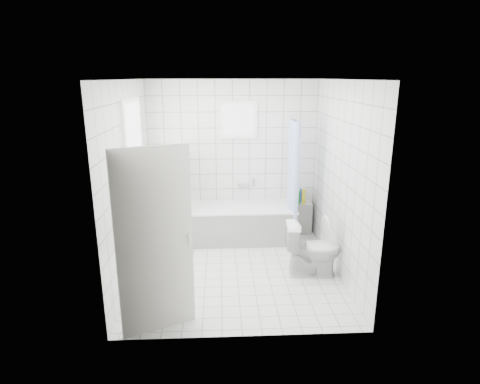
{
  "coord_description": "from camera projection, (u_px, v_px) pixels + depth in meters",
  "views": [
    {
      "loc": [
        -0.21,
        -5.13,
        2.63
      ],
      "look_at": [
        0.07,
        0.35,
        1.05
      ],
      "focal_mm": 30.0,
      "sensor_mm": 36.0,
      "label": 1
    }
  ],
  "objects": [
    {
      "name": "tub_faucet",
      "position": [
        243.0,
        185.0,
        6.83
      ],
      "size": [
        0.18,
        0.06,
        0.06
      ],
      "primitive_type": "cube",
      "color": "silver",
      "rests_on": "wall_back"
    },
    {
      "name": "wall_back",
      "position": [
        233.0,
        159.0,
        6.74
      ],
      "size": [
        2.8,
        0.02,
        2.6
      ],
      "primitive_type": "cube",
      "color": "white",
      "rests_on": "ground"
    },
    {
      "name": "curtain_rod",
      "position": [
        294.0,
        119.0,
        6.21
      ],
      "size": [
        0.02,
        0.8,
        0.02
      ],
      "primitive_type": "cylinder",
      "rotation": [
        1.57,
        0.0,
        0.0
      ],
      "color": "silver",
      "rests_on": "wall_back"
    },
    {
      "name": "ceiling",
      "position": [
        236.0,
        79.0,
        4.94
      ],
      "size": [
        3.0,
        3.0,
        0.0
      ],
      "primitive_type": "plane",
      "rotation": [
        3.14,
        0.0,
        0.0
      ],
      "color": "white",
      "rests_on": "ground"
    },
    {
      "name": "sill_bottles",
      "position": [
        144.0,
        195.0,
        5.66
      ],
      "size": [
        0.18,
        0.64,
        0.32
      ],
      "color": "white",
      "rests_on": "window_sill"
    },
    {
      "name": "window_sill",
      "position": [
        143.0,
        207.0,
        5.65
      ],
      "size": [
        0.18,
        1.02,
        0.08
      ],
      "primitive_type": "cube",
      "color": "white",
      "rests_on": "wall_left"
    },
    {
      "name": "bathtub",
      "position": [
        238.0,
        223.0,
        6.66
      ],
      "size": [
        1.88,
        0.77,
        0.58
      ],
      "color": "white",
      "rests_on": "ground"
    },
    {
      "name": "wall_right",
      "position": [
        341.0,
        180.0,
        5.37
      ],
      "size": [
        0.02,
        3.0,
        2.6
      ],
      "primitive_type": "cube",
      "color": "white",
      "rests_on": "ground"
    },
    {
      "name": "ledge_bottles",
      "position": [
        300.0,
        196.0,
        6.83
      ],
      "size": [
        0.15,
        0.18,
        0.27
      ],
      "color": "blue",
      "rests_on": "tiled_ledge"
    },
    {
      "name": "wall_front",
      "position": [
        243.0,
        220.0,
        3.86
      ],
      "size": [
        2.8,
        0.02,
        2.6
      ],
      "primitive_type": "cube",
      "color": "white",
      "rests_on": "ground"
    },
    {
      "name": "wall_left",
      "position": [
        129.0,
        183.0,
        5.23
      ],
      "size": [
        0.02,
        3.0,
        2.6
      ],
      "primitive_type": "cube",
      "color": "white",
      "rests_on": "ground"
    },
    {
      "name": "tiled_ledge",
      "position": [
        299.0,
        218.0,
        6.96
      ],
      "size": [
        0.4,
        0.24,
        0.55
      ],
      "primitive_type": "cube",
      "color": "white",
      "rests_on": "ground"
    },
    {
      "name": "ground",
      "position": [
        237.0,
        270.0,
        5.66
      ],
      "size": [
        3.0,
        3.0,
        0.0
      ],
      "primitive_type": "plane",
      "color": "white",
      "rests_on": "ground"
    },
    {
      "name": "window_left",
      "position": [
        136.0,
        156.0,
        5.44
      ],
      "size": [
        0.01,
        0.9,
        1.4
      ],
      "primitive_type": "cube",
      "color": "white",
      "rests_on": "wall_left"
    },
    {
      "name": "partition_wall",
      "position": [
        176.0,
        198.0,
        6.44
      ],
      "size": [
        0.15,
        0.85,
        1.5
      ],
      "primitive_type": "cube",
      "color": "white",
      "rests_on": "ground"
    },
    {
      "name": "shower_curtain",
      "position": [
        294.0,
        177.0,
        6.33
      ],
      "size": [
        0.14,
        0.48,
        1.78
      ],
      "primitive_type": null,
      "color": "#4E7BE6",
      "rests_on": "curtain_rod"
    },
    {
      "name": "toilet",
      "position": [
        313.0,
        249.0,
        5.44
      ],
      "size": [
        0.76,
        0.46,
        0.75
      ],
      "primitive_type": "imported",
      "rotation": [
        0.0,
        0.0,
        1.51
      ],
      "color": "white",
      "rests_on": "ground"
    },
    {
      "name": "window_back",
      "position": [
        239.0,
        120.0,
        6.52
      ],
      "size": [
        0.5,
        0.01,
        0.5
      ],
      "primitive_type": "cube",
      "color": "white",
      "rests_on": "wall_back"
    },
    {
      "name": "door",
      "position": [
        155.0,
        243.0,
        4.08
      ],
      "size": [
        0.74,
        0.37,
        2.0
      ],
      "primitive_type": "cube",
      "rotation": [
        0.0,
        0.0,
        -1.14
      ],
      "color": "silver",
      "rests_on": "ground"
    }
  ]
}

